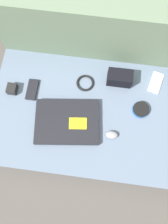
% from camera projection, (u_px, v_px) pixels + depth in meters
% --- Properties ---
extents(ground_plane, '(8.00, 8.00, 0.00)m').
position_uv_depth(ground_plane, '(84.00, 120.00, 1.31)').
color(ground_plane, '#4C4742').
extents(couch_seat, '(1.00, 0.65, 0.15)m').
position_uv_depth(couch_seat, '(84.00, 117.00, 1.24)').
color(couch_seat, slate).
rests_on(couch_seat, ground_plane).
extents(couch_backrest, '(1.00, 0.20, 0.50)m').
position_uv_depth(couch_backrest, '(94.00, 33.00, 1.18)').
color(couch_backrest, '#60755B').
rests_on(couch_backrest, ground_plane).
extents(laptop, '(0.35, 0.28, 0.03)m').
position_uv_depth(laptop, '(67.00, 122.00, 1.13)').
color(laptop, black).
rests_on(laptop, couch_seat).
extents(computer_mouse, '(0.06, 0.04, 0.03)m').
position_uv_depth(computer_mouse, '(112.00, 135.00, 1.11)').
color(computer_mouse, gray).
rests_on(computer_mouse, couch_seat).
extents(speaker_puck, '(0.09, 0.09, 0.02)m').
position_uv_depth(speaker_puck, '(141.00, 110.00, 1.15)').
color(speaker_puck, '#1E569E').
rests_on(speaker_puck, couch_seat).
extents(phone_silver, '(0.05, 0.12, 0.01)m').
position_uv_depth(phone_silver, '(32.00, 90.00, 1.19)').
color(phone_silver, black).
rests_on(phone_silver, couch_seat).
extents(phone_black, '(0.09, 0.13, 0.01)m').
position_uv_depth(phone_black, '(156.00, 83.00, 1.21)').
color(phone_black, silver).
rests_on(phone_black, couch_seat).
extents(camera_pouch, '(0.13, 0.08, 0.08)m').
position_uv_depth(camera_pouch, '(120.00, 78.00, 1.17)').
color(camera_pouch, black).
rests_on(camera_pouch, couch_seat).
extents(charger_brick, '(0.05, 0.06, 0.04)m').
position_uv_depth(charger_brick, '(12.00, 89.00, 1.18)').
color(charger_brick, black).
rests_on(charger_brick, couch_seat).
extents(cable_coil, '(0.10, 0.10, 0.01)m').
position_uv_depth(cable_coil, '(85.00, 83.00, 1.20)').
color(cable_coil, black).
rests_on(cable_coil, couch_seat).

